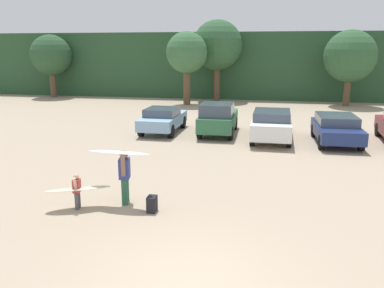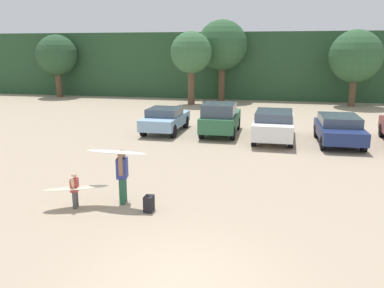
{
  "view_description": "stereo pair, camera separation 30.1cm",
  "coord_description": "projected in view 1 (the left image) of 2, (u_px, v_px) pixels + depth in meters",
  "views": [
    {
      "loc": [
        1.39,
        -7.02,
        4.48
      ],
      "look_at": [
        -1.46,
        7.72,
        0.91
      ],
      "focal_mm": 37.95,
      "sensor_mm": 36.0,
      "label": 1
    },
    {
      "loc": [
        1.68,
        -6.96,
        4.48
      ],
      "look_at": [
        -1.46,
        7.72,
        0.91
      ],
      "focal_mm": 37.95,
      "sensor_mm": 36.0,
      "label": 2
    }
  ],
  "objects": [
    {
      "name": "tree_far_right",
      "position": [
        217.0,
        46.0,
        34.3
      ],
      "size": [
        4.22,
        4.22,
        6.81
      ],
      "color": "brown",
      "rests_on": "ground_plane"
    },
    {
      "name": "tree_center_right",
      "position": [
        51.0,
        56.0,
        36.92
      ],
      "size": [
        3.69,
        3.69,
        5.67
      ],
      "color": "brown",
      "rests_on": "ground_plane"
    },
    {
      "name": "parked_car_forest_green",
      "position": [
        218.0,
        118.0,
        21.3
      ],
      "size": [
        1.82,
        4.1,
        1.72
      ],
      "rotation": [
        0.0,
        0.0,
        1.58
      ],
      "color": "#2D6642",
      "rests_on": "ground_plane"
    },
    {
      "name": "hillside_ridge",
      "position": [
        258.0,
        64.0,
        40.67
      ],
      "size": [
        108.0,
        12.0,
        5.83
      ],
      "primitive_type": "cube",
      "color": "#284C2D",
      "rests_on": "ground_plane"
    },
    {
      "name": "tree_center",
      "position": [
        350.0,
        56.0,
        31.21
      ],
      "size": [
        4.0,
        4.0,
        5.86
      ],
      "color": "brown",
      "rests_on": "ground_plane"
    },
    {
      "name": "tree_right",
      "position": [
        187.0,
        53.0,
        31.91
      ],
      "size": [
        3.26,
        3.26,
        5.76
      ],
      "color": "brown",
      "rests_on": "ground_plane"
    },
    {
      "name": "ground_plane",
      "position": [
        190.0,
        281.0,
        8.0
      ],
      "size": [
        120.0,
        120.0,
        0.0
      ],
      "primitive_type": "plane",
      "color": "tan"
    },
    {
      "name": "person_child",
      "position": [
        77.0,
        189.0,
        11.46
      ],
      "size": [
        0.24,
        0.47,
        1.03
      ],
      "rotation": [
        0.0,
        0.0,
        3.35
      ],
      "color": "#4C4C51",
      "rests_on": "ground_plane"
    },
    {
      "name": "parked_car_sky_blue",
      "position": [
        163.0,
        119.0,
        21.95
      ],
      "size": [
        1.86,
        4.13,
        1.34
      ],
      "rotation": [
        0.0,
        0.0,
        1.56
      ],
      "color": "#84ADD1",
      "rests_on": "ground_plane"
    },
    {
      "name": "parked_car_navy",
      "position": [
        336.0,
        128.0,
        19.4
      ],
      "size": [
        2.03,
        4.17,
        1.35
      ],
      "rotation": [
        0.0,
        0.0,
        1.6
      ],
      "color": "navy",
      "rests_on": "ground_plane"
    },
    {
      "name": "surfboard_white",
      "position": [
        119.0,
        152.0,
        11.53
      ],
      "size": [
        1.88,
        0.62,
        0.12
      ],
      "rotation": [
        0.0,
        0.0,
        3.09
      ],
      "color": "white"
    },
    {
      "name": "backpack_dropped",
      "position": [
        152.0,
        204.0,
        11.33
      ],
      "size": [
        0.24,
        0.34,
        0.45
      ],
      "color": "black",
      "rests_on": "ground_plane"
    },
    {
      "name": "person_adult",
      "position": [
        125.0,
        174.0,
        11.81
      ],
      "size": [
        0.37,
        0.62,
        1.61
      ],
      "rotation": [
        0.0,
        0.0,
        3.35
      ],
      "color": "#26593F",
      "rests_on": "ground_plane"
    },
    {
      "name": "parked_car_white",
      "position": [
        272.0,
        124.0,
        20.1
      ],
      "size": [
        1.96,
        4.76,
        1.5
      ],
      "rotation": [
        0.0,
        0.0,
        1.55
      ],
      "color": "white",
      "rests_on": "ground_plane"
    },
    {
      "name": "surfboard_cream",
      "position": [
        78.0,
        189.0,
        11.48
      ],
      "size": [
        1.88,
        1.25,
        0.14
      ],
      "rotation": [
        0.0,
        0.0,
        3.58
      ],
      "color": "beige"
    }
  ]
}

